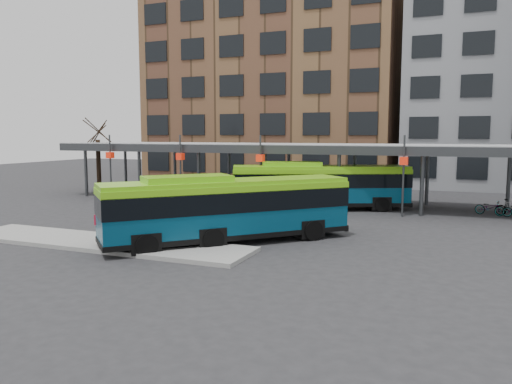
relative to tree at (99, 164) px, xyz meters
name	(u,v)px	position (x,y,z in m)	size (l,w,h in m)	color
ground	(243,241)	(18.00, -12.00, -2.43)	(120.00, 120.00, 0.00)	#28282B
boarding_island	(101,242)	(12.50, -15.00, -2.34)	(14.00, 3.00, 0.18)	gray
canopy	(317,148)	(17.94, 0.87, 1.47)	(40.00, 6.53, 4.80)	#999B9E
tree	(99,164)	(0.00, 0.00, 0.00)	(1.64, 1.64, 5.60)	black
building_brick	(277,78)	(8.00, 20.00, 8.57)	(26.00, 14.00, 22.00)	brown
bus_front	(227,207)	(17.52, -12.59, -0.83)	(9.44, 9.71, 3.08)	navy
bus_rear	(320,185)	(18.72, -1.33, -0.83)	(11.21, 6.71, 3.09)	navy
pedestrian	(102,224)	(12.99, -15.48, -1.41)	(0.62, 0.72, 1.65)	black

